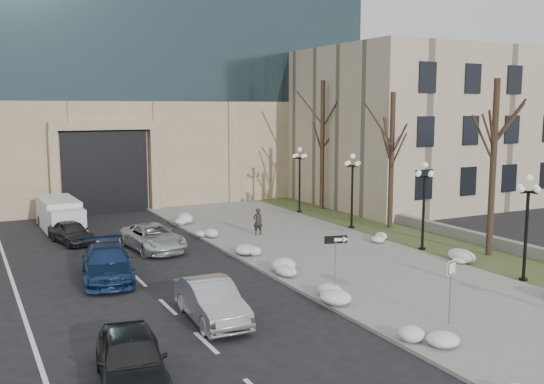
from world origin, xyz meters
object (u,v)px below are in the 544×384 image
Objects in this scene: car_c at (107,263)px; car_d at (153,238)px; box_truck at (60,215)px; lamppost_b at (424,194)px; keep_sign at (451,278)px; one_way_sign at (340,247)px; lamppost_c at (352,181)px; car_a at (131,359)px; car_e at (72,232)px; car_b at (211,301)px; lamppost_a at (527,213)px; pedestrian at (258,221)px; lamppost_d at (300,171)px.

car_d is (3.42, 4.53, -0.06)m from car_c.
lamppost_b is (16.13, -14.90, 2.16)m from box_truck.
one_way_sign is at bearing 97.54° from keep_sign.
lamppost_b is at bearing -90.00° from lamppost_c.
car_a is 19.01m from car_e.
car_e is 4.39m from box_truck.
car_b is at bearing -101.83° from car_d.
keep_sign is 11.36m from lamppost_b.
car_d is 1.04× the size of lamppost_a.
pedestrian is 0.27× the size of box_truck.
lamppost_c is (16.19, -4.02, 2.43)m from car_e.
one_way_sign is 9.79m from lamppost_b.
car_e is 0.63× the size of box_truck.
pedestrian is (7.74, 11.99, 0.17)m from car_b.
car_b is at bearing -128.11° from lamppost_d.
car_b is 0.94× the size of lamppost_d.
car_a is 23.29m from lamppost_c.
lamppost_a reaches higher than pedestrian.
lamppost_b is at bearing -44.17° from box_truck.
car_c is 18.43m from lamppost_a.
lamppost_a is (12.60, -13.34, 2.39)m from car_d.
car_c is 16.35m from lamppost_b.
car_d is 1.04× the size of lamppost_d.
lamppost_d reaches higher than keep_sign.
keep_sign is 0.50× the size of lamppost_b.
lamppost_a is at bearing -90.00° from lamppost_c.
car_a is 5.38m from car_b.
lamppost_c is at bearing -28.95° from box_truck.
box_truck is at bearing 99.20° from car_b.
lamppost_b reaches higher than car_e.
lamppost_b is 1.00× the size of lamppost_d.
lamppost_c is (8.49, 11.29, 0.92)m from one_way_sign.
lamppost_c reaches higher than car_e.
keep_sign reaches higher than car_b.
car_e is 16.55m from lamppost_d.
box_truck is at bearing 96.54° from keep_sign.
pedestrian is at bearing 62.81° from car_a.
car_a is 17.98m from lamppost_a.
keep_sign is (9.40, -23.95, 0.83)m from box_truck.
box_truck reaches higher than car_a.
car_d is at bearing 151.49° from lamppost_b.
lamppost_c is at bearing 49.28° from car_a.
lamppost_c is 1.00× the size of lamppost_d.
car_b is 15.37m from car_e.
lamppost_b and lamppost_c have the same top height.
one_way_sign is 14.16m from lamppost_c.
box_truck is at bearing 99.73° from car_c.
car_d is 1.04× the size of lamppost_c.
lamppost_a and lamppost_d have the same top height.
car_d is at bearing 178.43° from lamppost_c.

